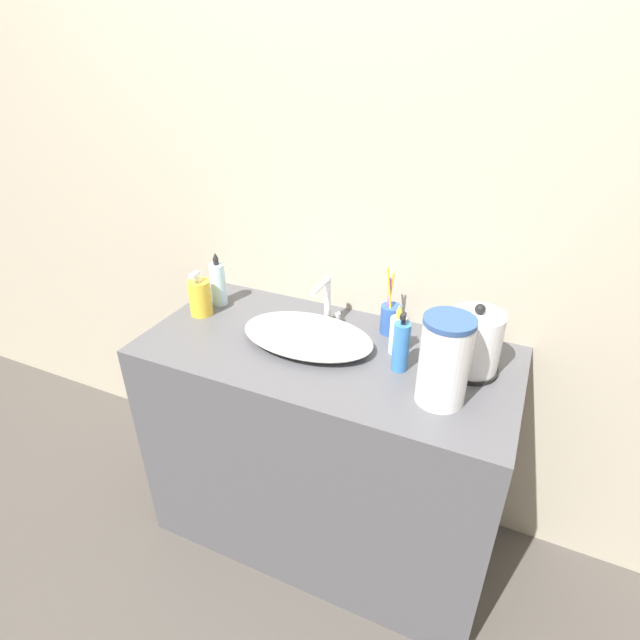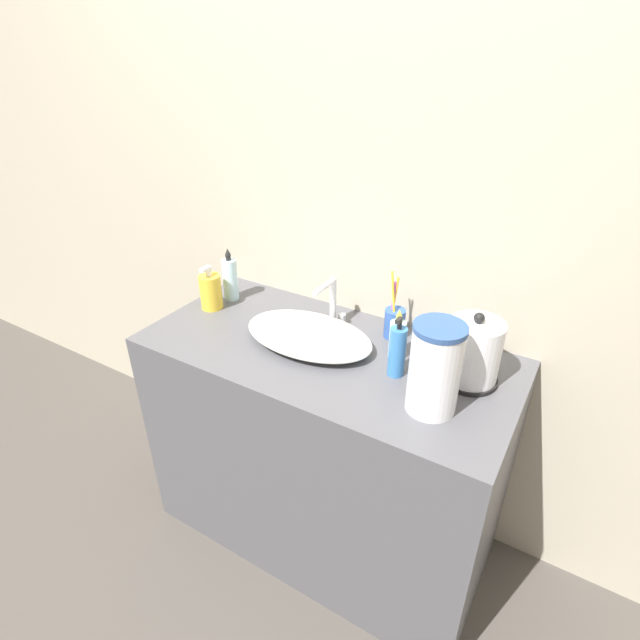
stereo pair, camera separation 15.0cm
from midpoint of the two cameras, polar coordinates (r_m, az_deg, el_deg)
name	(u,v)px [view 2 (the right image)]	position (r m, az deg, el deg)	size (l,w,h in m)	color
ground_plane	(284,583)	(1.96, -1.69, -27.90)	(12.00, 12.00, 0.00)	#47423D
wall_back	(376,170)	(1.60, 9.18, 16.53)	(6.00, 0.04, 2.60)	#ADA38E
vanity_counter	(325,447)	(1.80, 3.03, -14.41)	(1.16, 0.55, 0.81)	#4C4C51
sink_basin	(308,335)	(1.56, 1.41, -1.78)	(0.43, 0.26, 0.06)	silver
faucet	(332,300)	(1.63, 4.05, 2.23)	(0.06, 0.13, 0.17)	silver
electric_kettle	(473,354)	(1.45, 19.94, -3.76)	(0.16, 0.16, 0.22)	black
toothbrush_cup	(394,322)	(1.61, 11.16, -0.32)	(0.07, 0.07, 0.23)	#2D519E
lotion_bottle	(397,351)	(1.42, 11.82, -3.60)	(0.05, 0.05, 0.19)	#3370B7
shampoo_bottle	(397,339)	(1.50, 11.65, -2.19)	(0.05, 0.05, 0.16)	silver
mouthwash_bottle	(211,291)	(1.78, -10.05, 3.19)	(0.08, 0.08, 0.16)	gold
hand_cream_bottle	(230,279)	(1.82, -7.92, 4.63)	(0.05, 0.05, 0.20)	silver
water_pitcher	(435,369)	(1.29, 16.28, -5.46)	(0.13, 0.13, 0.25)	silver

